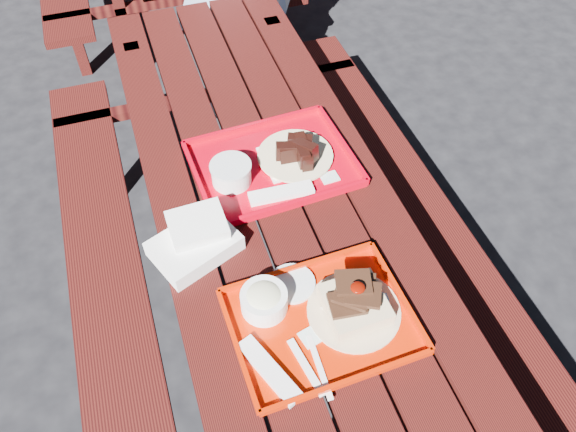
# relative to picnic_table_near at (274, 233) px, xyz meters

# --- Properties ---
(ground) EXTENTS (60.00, 60.00, 0.00)m
(ground) POSITION_rel_picnic_table_near_xyz_m (0.00, 0.00, -0.56)
(ground) COLOR black
(ground) RESTS_ON ground
(picnic_table_near) EXTENTS (1.41, 2.40, 0.75)m
(picnic_table_near) POSITION_rel_picnic_table_near_xyz_m (0.00, 0.00, 0.00)
(picnic_table_near) COLOR #3C0F0B
(picnic_table_near) RESTS_ON ground
(near_tray) EXTENTS (0.48, 0.40, 0.15)m
(near_tray) POSITION_rel_picnic_table_near_xyz_m (-0.02, -0.45, 0.22)
(near_tray) COLOR #C21D01
(near_tray) RESTS_ON picnic_table_near
(far_tray) EXTENTS (0.53, 0.42, 0.09)m
(far_tray) POSITION_rel_picnic_table_near_xyz_m (0.03, 0.11, 0.22)
(far_tray) COLOR #B80011
(far_tray) RESTS_ON picnic_table_near
(white_cloth) EXTENTS (0.28, 0.24, 0.09)m
(white_cloth) POSITION_rel_picnic_table_near_xyz_m (-0.27, -0.13, 0.23)
(white_cloth) COLOR white
(white_cloth) RESTS_ON picnic_table_near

